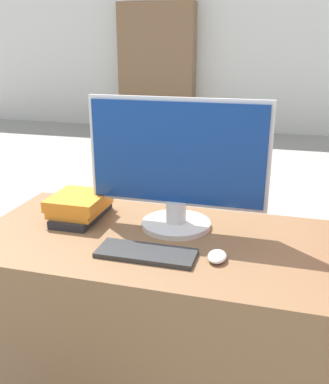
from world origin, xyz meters
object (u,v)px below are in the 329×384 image
at_px(monitor, 177,165).
at_px(book_stack, 80,207).
at_px(keyboard, 146,253).
at_px(mouse, 217,256).

height_order(monitor, book_stack, monitor).
bearing_deg(book_stack, keyboard, -33.62).
xyz_separation_m(mouse, book_stack, (-0.57, 0.20, 0.04)).
relative_size(monitor, book_stack, 2.41).
bearing_deg(monitor, keyboard, -98.22).
xyz_separation_m(monitor, book_stack, (-0.38, -0.02, -0.19)).
bearing_deg(book_stack, mouse, -19.56).
height_order(monitor, mouse, monitor).
distance_m(mouse, book_stack, 0.61).
xyz_separation_m(keyboard, book_stack, (-0.34, 0.23, 0.04)).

